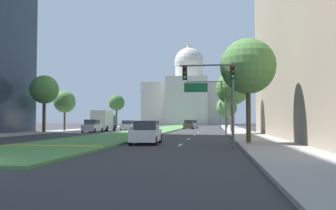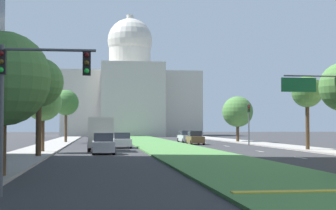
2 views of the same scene
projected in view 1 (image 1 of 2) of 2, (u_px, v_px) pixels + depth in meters
The scene contains 23 objects.
ground_plane at pixel (168, 128), 75.85m from camera, with size 280.26×280.26×0.00m, color #333335.
grass_median at pixel (163, 129), 69.54m from camera, with size 7.05×114.65×0.14m, color #4C8442.
median_curb_nose at pixel (51, 146), 21.89m from camera, with size 6.35×0.50×0.04m, color gold.
lane_dashes_right at pixel (197, 133), 49.37m from camera, with size 0.16×57.00×0.01m.
sidewalk_left at pixel (85, 129), 64.97m from camera, with size 4.00×114.65×0.15m, color #9E9991.
sidewalk_right at pixel (236, 130), 61.49m from camera, with size 4.00×114.65×0.15m, color #9E9991.
capitol_building at pixel (189, 99), 138.49m from camera, with size 33.53×26.55×30.85m.
traffic_light_near_right at pixel (218, 86), 21.66m from camera, with size 3.34×0.35×5.20m.
traffic_light_far_right at pixel (221, 112), 67.56m from camera, with size 0.28×0.35×5.20m.
overhead_guide_sign at pixel (210, 96), 42.52m from camera, with size 5.01×0.20×6.50m.
street_tree_right_near at pixel (248, 67), 25.14m from camera, with size 3.88×3.88×7.43m.
street_tree_left_mid at pixel (44, 90), 46.98m from camera, with size 3.72×3.72×7.60m.
street_tree_right_mid at pixel (232, 89), 43.59m from camera, with size 4.02×4.02×7.58m.
street_tree_left_far at pixel (65, 102), 54.40m from camera, with size 3.29×3.29×6.14m.
street_tree_right_far at pixel (232, 93), 51.92m from camera, with size 3.05×3.05×7.26m.
street_tree_left_distant at pixel (117, 103), 82.04m from camera, with size 3.60×3.60×7.53m.
street_tree_right_distant at pixel (227, 108), 78.29m from camera, with size 4.50×4.50×6.75m.
sedan_lead_stopped at pixel (146, 133), 26.03m from camera, with size 2.08×4.26×1.68m.
sedan_midblock at pixel (92, 126), 50.76m from camera, with size 1.95×4.22×1.81m.
sedan_distant at pixel (128, 125), 63.14m from camera, with size 2.16×4.77×1.69m.
sedan_far_horizon at pixel (188, 125), 71.45m from camera, with size 1.83×4.58×1.77m.
sedan_very_far at pixel (193, 124), 80.75m from camera, with size 2.01×4.73×1.74m.
box_truck_delivery at pixel (104, 120), 56.76m from camera, with size 2.40×6.40×3.20m.
Camera 1 is at (9.90, -11.65, 1.71)m, focal length 38.48 mm.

